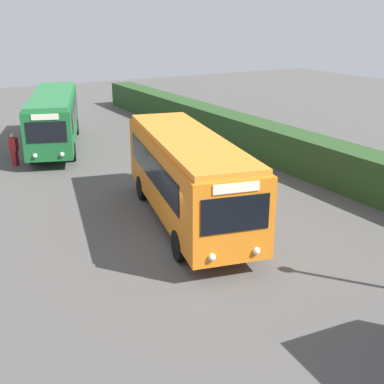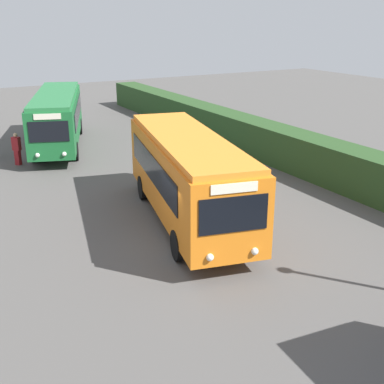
% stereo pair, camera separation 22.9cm
% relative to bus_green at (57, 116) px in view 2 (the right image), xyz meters
% --- Properties ---
extents(ground_plane, '(87.02, 87.02, 0.00)m').
position_rel_bus_green_xyz_m(ground_plane, '(15.70, -0.01, -1.82)').
color(ground_plane, '#514F4C').
extents(bus_green, '(10.44, 5.59, 3.16)m').
position_rel_bus_green_xyz_m(bus_green, '(0.00, 0.00, 0.00)').
color(bus_green, '#19602D').
rests_on(bus_green, ground_plane).
extents(bus_orange, '(9.73, 4.56, 3.29)m').
position_rel_bus_green_xyz_m(bus_orange, '(13.63, 1.12, 0.07)').
color(bus_orange, orange).
rests_on(bus_orange, ground_plane).
extents(person_center, '(0.47, 0.46, 1.69)m').
position_rel_bus_green_xyz_m(person_center, '(2.68, -2.90, -0.93)').
color(person_center, maroon).
rests_on(person_center, ground_plane).
extents(hedge_row, '(55.51, 1.69, 1.87)m').
position_rel_bus_green_xyz_m(hedge_row, '(15.70, 9.15, -0.89)').
color(hedge_row, '#284721').
rests_on(hedge_row, ground_plane).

